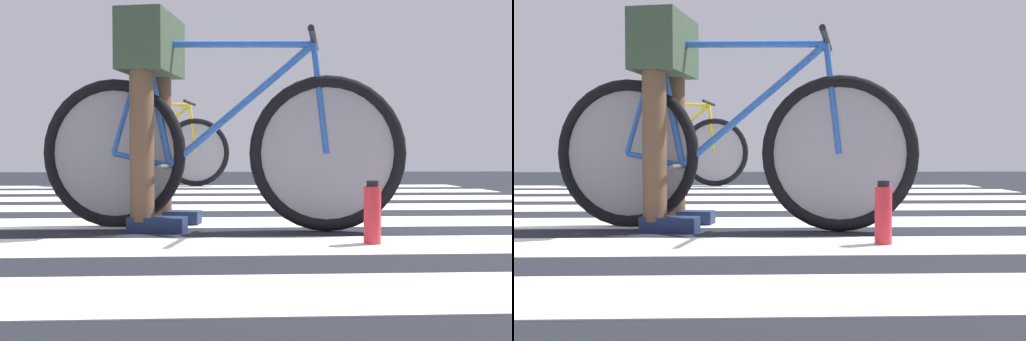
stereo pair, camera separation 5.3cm
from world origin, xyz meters
TOP-DOWN VIEW (x-y plane):
  - ground at (0.00, 0.00)m, footprint 18.00×14.00m
  - crosswalk_markings at (0.00, -0.12)m, footprint 5.43×5.78m
  - bicycle_1_of_2 at (0.08, -0.76)m, footprint 1.71×0.56m
  - cyclist_1_of_2 at (-0.23, -0.70)m, footprint 0.38×0.45m
  - bicycle_2_of_2 at (-0.70, 2.73)m, footprint 1.73×0.53m
  - water_bottle at (0.70, -1.25)m, footprint 0.07×0.07m

SIDE VIEW (x-z plane):
  - ground at x=0.00m, z-range 0.00..0.02m
  - crosswalk_markings at x=0.00m, z-range 0.02..0.02m
  - water_bottle at x=0.70m, z-range 0.01..0.27m
  - bicycle_1_of_2 at x=0.08m, z-range -0.06..0.87m
  - bicycle_2_of_2 at x=-0.70m, z-range -0.06..0.87m
  - cyclist_1_of_2 at x=-0.23m, z-range 0.17..1.18m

